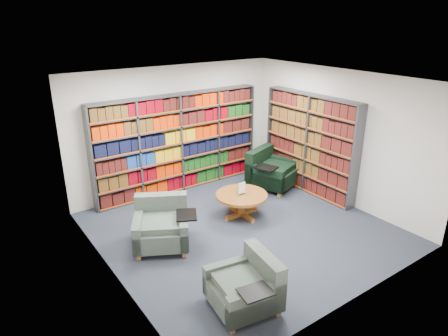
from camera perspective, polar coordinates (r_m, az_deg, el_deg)
room_shell at (r=7.08m, az=2.80°, el=1.21°), size 5.02×5.02×2.82m
bookshelf_back at (r=9.04m, az=-6.40°, el=3.54°), size 4.00×0.28×2.20m
bookshelf_right at (r=9.12m, az=12.12°, el=3.35°), size 0.28×2.50×2.20m
chair_teal_left at (r=7.15m, az=-8.87°, el=-8.23°), size 1.25×1.25×0.84m
chair_green_right at (r=9.41m, az=6.51°, el=-0.55°), size 1.28×1.23×0.88m
chair_teal_front at (r=5.72m, az=3.51°, el=-16.63°), size 0.97×1.07×0.77m
coffee_table at (r=7.95m, az=2.53°, el=-4.38°), size 1.03×1.03×0.72m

